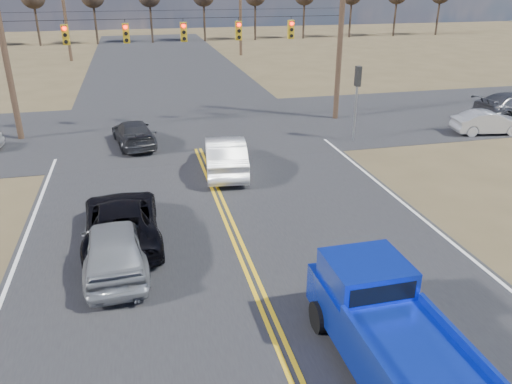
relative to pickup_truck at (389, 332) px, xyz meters
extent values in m
plane|color=brown|center=(-2.02, 2.27, -0.99)|extent=(160.00, 160.00, 0.00)
cube|color=#28282B|center=(-2.02, 12.27, -0.99)|extent=(14.00, 120.00, 0.02)
cube|color=#28282B|center=(-2.02, 20.27, -0.99)|extent=(120.00, 12.00, 0.02)
cylinder|color=#473323|center=(-11.02, 20.27, 4.01)|extent=(0.32, 0.32, 10.00)
cylinder|color=#473323|center=(6.98, 20.27, 4.01)|extent=(0.32, 0.32, 10.00)
cylinder|color=black|center=(-2.02, 20.27, 5.01)|extent=(18.00, 0.02, 0.02)
cylinder|color=black|center=(-2.02, 20.27, 5.41)|extent=(18.00, 0.02, 0.02)
cube|color=#B28C14|center=(-8.02, 20.27, 4.31)|extent=(0.34, 0.24, 1.00)
cylinder|color=#FF0C05|center=(-8.02, 20.13, 4.64)|extent=(0.20, 0.06, 0.20)
cylinder|color=black|center=(-8.02, 20.13, 4.31)|extent=(0.20, 0.06, 0.20)
cylinder|color=black|center=(-8.02, 20.13, 3.98)|extent=(0.20, 0.06, 0.20)
cube|color=black|center=(-8.02, 20.10, 4.75)|extent=(0.24, 0.14, 0.03)
cube|color=#B28C14|center=(-5.02, 20.27, 4.31)|extent=(0.34, 0.24, 1.00)
cylinder|color=#FF0C05|center=(-5.02, 20.13, 4.64)|extent=(0.20, 0.06, 0.20)
cylinder|color=black|center=(-5.02, 20.13, 4.31)|extent=(0.20, 0.06, 0.20)
cylinder|color=black|center=(-5.02, 20.13, 3.98)|extent=(0.20, 0.06, 0.20)
cube|color=black|center=(-5.02, 20.10, 4.75)|extent=(0.24, 0.14, 0.03)
cube|color=#B28C14|center=(-2.02, 20.27, 4.31)|extent=(0.34, 0.24, 1.00)
cylinder|color=#FF0C05|center=(-2.02, 20.13, 4.64)|extent=(0.20, 0.06, 0.20)
cylinder|color=black|center=(-2.02, 20.13, 4.31)|extent=(0.20, 0.06, 0.20)
cylinder|color=black|center=(-2.02, 20.13, 3.98)|extent=(0.20, 0.06, 0.20)
cube|color=black|center=(-2.02, 20.10, 4.75)|extent=(0.24, 0.14, 0.03)
cube|color=#B28C14|center=(0.98, 20.27, 4.31)|extent=(0.34, 0.24, 1.00)
cylinder|color=#FF0C05|center=(0.98, 20.13, 4.64)|extent=(0.20, 0.06, 0.20)
cylinder|color=black|center=(0.98, 20.13, 4.31)|extent=(0.20, 0.06, 0.20)
cylinder|color=black|center=(0.98, 20.13, 3.98)|extent=(0.20, 0.06, 0.20)
cube|color=black|center=(0.98, 20.10, 4.75)|extent=(0.24, 0.14, 0.03)
cube|color=#B28C14|center=(3.98, 20.27, 4.31)|extent=(0.34, 0.24, 1.00)
cylinder|color=#FF0C05|center=(3.98, 20.13, 4.64)|extent=(0.20, 0.06, 0.20)
cylinder|color=black|center=(3.98, 20.13, 4.31)|extent=(0.20, 0.06, 0.20)
cylinder|color=black|center=(3.98, 20.13, 3.98)|extent=(0.20, 0.06, 0.20)
cube|color=black|center=(3.98, 20.10, 4.75)|extent=(0.24, 0.14, 0.03)
cylinder|color=slate|center=(6.18, 15.77, 0.61)|extent=(0.12, 0.12, 3.20)
cube|color=black|center=(6.18, 15.77, 2.41)|extent=(0.24, 0.34, 1.00)
cylinder|color=#473323|center=(-11.02, 48.27, 4.01)|extent=(0.32, 0.32, 10.00)
cylinder|color=#473323|center=(6.98, 48.27, 4.01)|extent=(0.32, 0.32, 10.00)
cylinder|color=#33261C|center=(-16.02, 62.27, 1.76)|extent=(0.28, 0.28, 5.50)
cylinder|color=#33261C|center=(-9.02, 62.27, 1.76)|extent=(0.28, 0.28, 5.50)
cylinder|color=#33261C|center=(-2.02, 62.27, 1.76)|extent=(0.28, 0.28, 5.50)
cylinder|color=#33261C|center=(4.98, 62.27, 1.76)|extent=(0.28, 0.28, 5.50)
cylinder|color=#33261C|center=(11.98, 62.27, 1.76)|extent=(0.28, 0.28, 5.50)
cylinder|color=#33261C|center=(18.98, 62.27, 1.76)|extent=(0.28, 0.28, 5.50)
cylinder|color=#33261C|center=(25.98, 62.27, 1.76)|extent=(0.28, 0.28, 5.50)
cylinder|color=#33261C|center=(32.98, 62.27, 1.76)|extent=(0.28, 0.28, 5.50)
cylinder|color=#33261C|center=(39.98, 62.27, 1.76)|extent=(0.28, 0.28, 5.50)
cylinder|color=black|center=(-0.95, 1.57, -0.60)|extent=(0.32, 0.79, 0.78)
cylinder|color=black|center=(0.91, 1.59, -0.60)|extent=(0.32, 0.79, 0.78)
cube|color=#112DBC|center=(0.00, -0.18, -0.11)|extent=(2.01, 5.31, 0.98)
cube|color=#112DBC|center=(-0.01, 1.24, 0.70)|extent=(1.83, 1.68, 0.71)
cube|color=black|center=(0.00, 0.42, 0.70)|extent=(1.57, 0.07, 0.44)
cube|color=#112DBC|center=(-0.92, -1.22, 0.48)|extent=(0.13, 3.23, 0.20)
cube|color=#112DBC|center=(0.94, -1.20, 0.48)|extent=(0.13, 3.23, 0.20)
imported|color=gray|center=(-5.83, 5.65, -0.22)|extent=(2.03, 4.61, 1.54)
imported|color=black|center=(-5.64, 7.43, -0.28)|extent=(2.47, 5.15, 1.42)
imported|color=white|center=(-1.22, 12.85, -0.19)|extent=(2.25, 5.02, 1.60)
imported|color=#2D2D31|center=(-5.12, 17.75, -0.35)|extent=(2.44, 4.62, 1.28)
imported|color=#A8AAB0|center=(13.93, 15.27, -0.35)|extent=(1.89, 4.00, 1.27)
camera|label=1|loc=(-4.79, -7.72, 6.99)|focal=35.00mm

